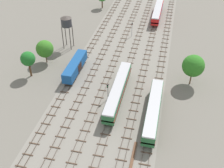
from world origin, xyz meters
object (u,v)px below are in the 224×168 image
(diesel_railcar_right_nearest, at_px, (153,110))
(diesel_railcar_centre_right_midfar, at_px, (157,12))
(passenger_coach_centre_near, at_px, (118,90))
(signal_post_near, at_px, (132,28))
(freight_boxcar_far_left_mid, at_px, (75,66))
(signal_post_nearest, at_px, (108,90))
(water_tower, at_px, (66,22))

(diesel_railcar_right_nearest, xyz_separation_m, diesel_railcar_centre_right_midfar, (-4.75, 57.68, 0.00))
(passenger_coach_centre_near, relative_size, diesel_railcar_centre_right_midfar, 1.07)
(passenger_coach_centre_near, distance_m, signal_post_near, 34.41)
(passenger_coach_centre_near, height_order, freight_boxcar_far_left_mid, passenger_coach_centre_near)
(passenger_coach_centre_near, height_order, signal_post_near, signal_post_near)
(signal_post_nearest, bearing_deg, water_tower, 129.50)
(diesel_railcar_right_nearest, bearing_deg, passenger_coach_centre_near, 150.95)
(diesel_railcar_right_nearest, relative_size, diesel_railcar_centre_right_midfar, 1.00)
(freight_boxcar_far_left_mid, height_order, signal_post_nearest, signal_post_nearest)
(water_tower, relative_size, signal_post_near, 2.01)
(water_tower, bearing_deg, signal_post_near, 32.68)
(freight_boxcar_far_left_mid, bearing_deg, passenger_coach_centre_near, -30.08)
(signal_post_nearest, bearing_deg, diesel_railcar_centre_right_midfar, 82.40)
(passenger_coach_centre_near, xyz_separation_m, water_tower, (-21.44, 22.09, 6.37))
(passenger_coach_centre_near, height_order, signal_post_nearest, signal_post_nearest)
(freight_boxcar_far_left_mid, relative_size, diesel_railcar_centre_right_midfar, 0.68)
(freight_boxcar_far_left_mid, distance_m, diesel_railcar_centre_right_midfar, 48.06)
(passenger_coach_centre_near, distance_m, signal_post_nearest, 2.64)
(diesel_railcar_centre_right_midfar, bearing_deg, signal_post_nearest, -97.60)
(signal_post_nearest, relative_size, signal_post_near, 0.90)
(passenger_coach_centre_near, distance_m, water_tower, 31.44)
(diesel_railcar_right_nearest, bearing_deg, diesel_railcar_centre_right_midfar, 94.71)
(freight_boxcar_far_left_mid, distance_m, signal_post_nearest, 15.09)
(water_tower, bearing_deg, passenger_coach_centre_near, -45.86)
(passenger_coach_centre_near, bearing_deg, signal_post_near, 93.96)
(freight_boxcar_far_left_mid, xyz_separation_m, diesel_railcar_centre_right_midfar, (19.00, 44.14, 0.15))
(freight_boxcar_far_left_mid, xyz_separation_m, water_tower, (-7.19, 13.84, 6.53))
(freight_boxcar_far_left_mid, relative_size, signal_post_nearest, 2.91)
(freight_boxcar_far_left_mid, height_order, signal_post_near, signal_post_near)
(diesel_railcar_centre_right_midfar, relative_size, water_tower, 1.90)
(signal_post_nearest, bearing_deg, signal_post_near, 90.00)
(passenger_coach_centre_near, distance_m, freight_boxcar_far_left_mid, 16.47)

